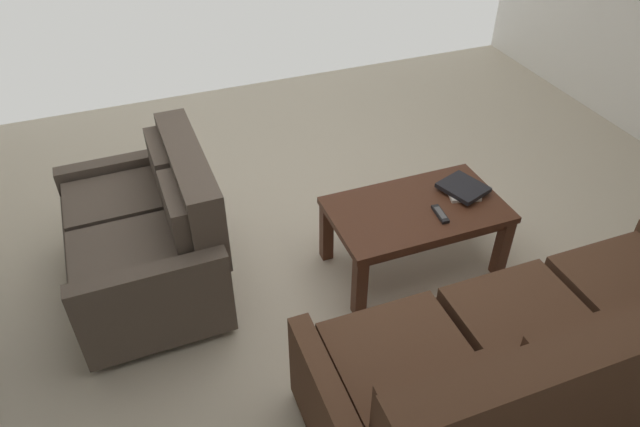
{
  "coord_description": "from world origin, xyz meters",
  "views": [
    {
      "loc": [
        1.08,
        2.45,
        2.54
      ],
      "look_at": [
        0.29,
        0.37,
        0.78
      ],
      "focal_mm": 32.61,
      "sensor_mm": 36.0,
      "label": 1
    }
  ],
  "objects": [
    {
      "name": "ground_plane",
      "position": [
        0.0,
        0.0,
        -0.0
      ],
      "size": [
        5.95,
        5.41,
        0.01
      ],
      "primitive_type": "cube",
      "color": "beige"
    },
    {
      "name": "sofa_main",
      "position": [
        -0.45,
        1.27,
        0.36
      ],
      "size": [
        2.1,
        0.86,
        0.87
      ],
      "color": "black",
      "rests_on": "ground"
    },
    {
      "name": "loveseat_near",
      "position": [
        1.09,
        -0.27,
        0.37
      ],
      "size": [
        0.83,
        1.18,
        0.88
      ],
      "color": "black",
      "rests_on": "ground"
    },
    {
      "name": "coffee_table",
      "position": [
        -0.41,
        0.14,
        0.39
      ],
      "size": [
        1.03,
        0.6,
        0.46
      ],
      "color": "#4C2819",
      "rests_on": "ground"
    },
    {
      "name": "book_stack",
      "position": [
        -0.74,
        0.1,
        0.48
      ],
      "size": [
        0.3,
        0.31,
        0.05
      ],
      "color": "silver",
      "rests_on": "coffee_table"
    },
    {
      "name": "tv_remote",
      "position": [
        -0.5,
        0.25,
        0.47
      ],
      "size": [
        0.06,
        0.16,
        0.02
      ],
      "color": "black",
      "rests_on": "coffee_table"
    }
  ]
}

